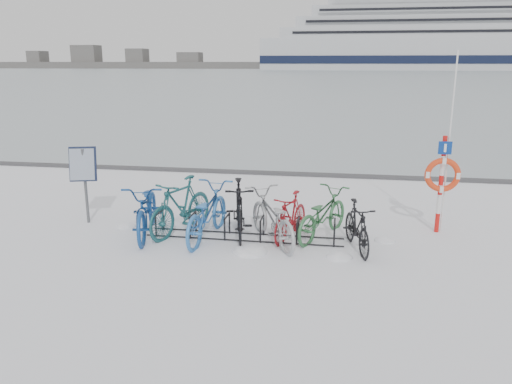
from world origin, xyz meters
name	(u,v)px	position (x,y,z in m)	size (l,w,h in m)	color
ground	(245,238)	(0.00, 0.00, 0.00)	(900.00, 900.00, 0.00)	white
ice_sheet	(337,73)	(0.00, 155.00, 0.01)	(400.00, 298.00, 0.02)	#A3B0B8
quay_edge	(280,173)	(0.00, 5.90, 0.05)	(400.00, 0.25, 0.10)	#3F3F42
bike_rack	(244,229)	(0.00, 0.00, 0.18)	(4.00, 0.48, 0.46)	black
info_board	(83,169)	(-3.62, 0.38, 1.23)	(0.60, 0.37, 1.70)	#595B5E
lifebuoy_station	(443,175)	(3.92, 0.98, 1.24)	(0.71, 0.22, 3.69)	red
cruise_ferry	(441,37)	(42.59, 223.40, 13.80)	(154.16, 29.04, 50.65)	white
shoreline	(117,63)	(-122.02, 260.00, 2.79)	(180.00, 12.00, 9.50)	#505050
bike_0	(147,207)	(-2.02, -0.08, 0.58)	(0.77, 2.21, 1.16)	navy
bike_1	(181,205)	(-1.37, 0.14, 0.60)	(0.56, 1.99, 1.20)	#1C5257
bike_2	(206,211)	(-0.76, -0.11, 0.56)	(0.75, 2.15, 1.13)	#3071BD
bike_3	(239,208)	(-0.13, 0.13, 0.59)	(0.55, 1.96, 1.18)	black
bike_4	(272,216)	(0.58, -0.14, 0.54)	(0.71, 2.05, 1.07)	#9DA0A4
bike_5	(291,215)	(0.91, 0.20, 0.48)	(0.45, 1.59, 0.95)	maroon
bike_6	(322,212)	(1.54, 0.36, 0.51)	(0.67, 1.94, 1.02)	#306B3C
bike_7	(357,225)	(2.22, -0.24, 0.48)	(0.45, 1.59, 0.96)	black
snow_drifts	(257,244)	(0.31, -0.31, 0.00)	(5.88, 1.94, 0.23)	white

